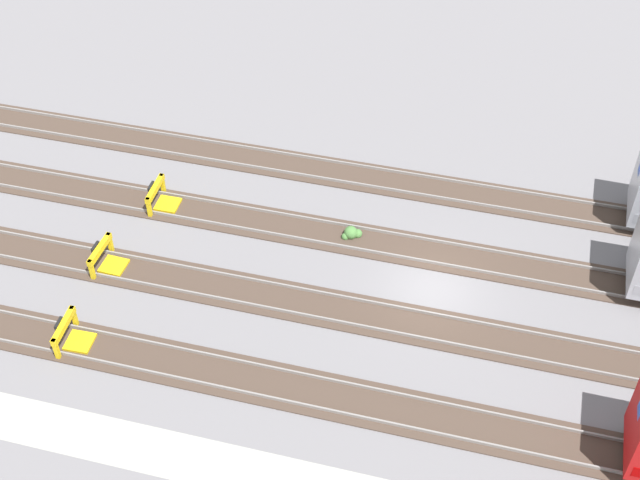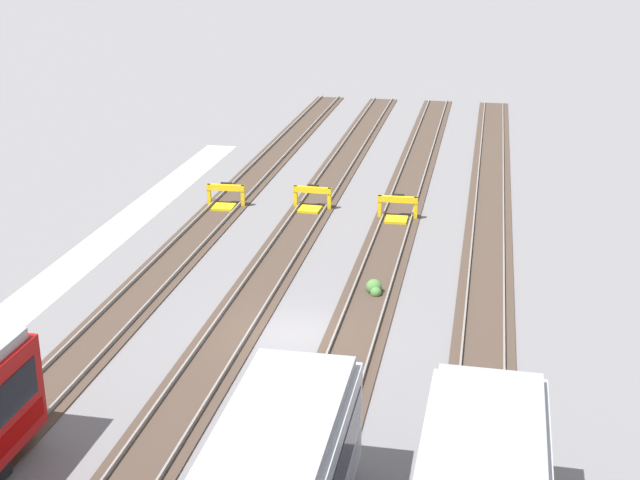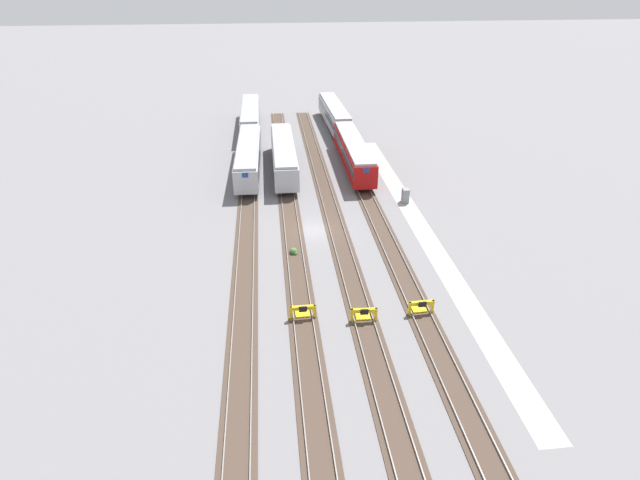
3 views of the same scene
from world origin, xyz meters
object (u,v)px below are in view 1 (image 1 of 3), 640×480
at_px(bumper_stop_nearest_track, 71,334).
at_px(weed_clump, 352,233).
at_px(bumper_stop_near_inner_track, 106,258).
at_px(bumper_stop_middle_track, 161,197).

relative_size(bumper_stop_nearest_track, weed_clump, 2.18).
height_order(bumper_stop_nearest_track, bumper_stop_near_inner_track, same).
xyz_separation_m(bumper_stop_middle_track, weed_clump, (9.46, 0.11, -0.27)).
relative_size(bumper_stop_middle_track, weed_clump, 2.18).
xyz_separation_m(bumper_stop_near_inner_track, bumper_stop_middle_track, (0.83, 4.51, 0.00)).
height_order(bumper_stop_middle_track, weed_clump, bumper_stop_middle_track).
bearing_deg(bumper_stop_near_inner_track, weed_clump, 24.24).
relative_size(bumper_stop_nearest_track, bumper_stop_middle_track, 1.00).
distance_m(bumper_stop_middle_track, weed_clump, 9.46).
bearing_deg(bumper_stop_near_inner_track, bumper_stop_nearest_track, -84.30).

